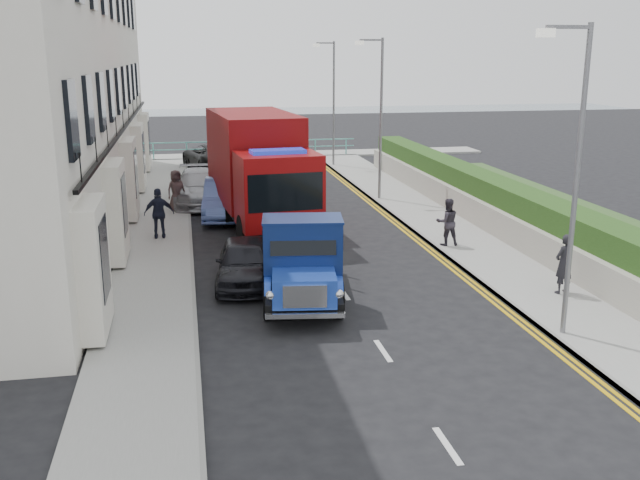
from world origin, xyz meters
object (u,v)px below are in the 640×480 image
at_px(red_lorry, 259,168).
at_px(bedford_lorry, 303,267).
at_px(pedestrian_east_near, 564,264).
at_px(lamp_near, 573,166).
at_px(lamp_far, 332,96).
at_px(lamp_mid, 378,110).
at_px(parked_car_front, 244,262).

bearing_deg(red_lorry, bedford_lorry, -94.59).
bearing_deg(pedestrian_east_near, red_lorry, -73.21).
xyz_separation_m(lamp_near, red_lorry, (-5.62, 12.13, -1.76)).
xyz_separation_m(lamp_far, pedestrian_east_near, (1.52, -23.42, -3.06)).
xyz_separation_m(lamp_near, lamp_far, (0.00, 26.00, 0.00)).
xyz_separation_m(bedford_lorry, pedestrian_east_near, (6.98, -0.55, -0.15)).
bearing_deg(lamp_mid, bedford_lorry, -112.99).
bearing_deg(red_lorry, parked_car_front, -105.24).
xyz_separation_m(lamp_near, pedestrian_east_near, (1.52, 2.58, -3.06)).
relative_size(lamp_far, pedestrian_east_near, 4.29).
distance_m(lamp_mid, red_lorry, 7.05).
height_order(lamp_near, parked_car_front, lamp_near).
distance_m(bedford_lorry, red_lorry, 9.07).
relative_size(lamp_near, lamp_far, 1.00).
xyz_separation_m(lamp_mid, lamp_far, (0.00, 10.00, 0.00)).
bearing_deg(bedford_lorry, lamp_far, 84.34).
bearing_deg(lamp_near, red_lorry, 114.86).
bearing_deg(lamp_near, lamp_mid, 90.00).
xyz_separation_m(lamp_far, parked_car_front, (-6.78, -20.69, -3.35)).
bearing_deg(lamp_near, pedestrian_east_near, 59.53).
distance_m(bedford_lorry, parked_car_front, 2.58).
relative_size(lamp_mid, pedestrian_east_near, 4.29).
relative_size(lamp_mid, lamp_far, 1.00).
xyz_separation_m(lamp_near, bedford_lorry, (-5.46, 3.13, -2.91)).
distance_m(lamp_mid, lamp_far, 10.00).
height_order(lamp_near, lamp_far, same).
relative_size(lamp_far, bedford_lorry, 1.35).
bearing_deg(pedestrian_east_near, lamp_mid, -103.53).
relative_size(red_lorry, parked_car_front, 2.16).
bearing_deg(lamp_far, red_lorry, -112.07).
bearing_deg(pedestrian_east_near, parked_car_front, -38.18).
height_order(lamp_mid, lamp_far, same).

